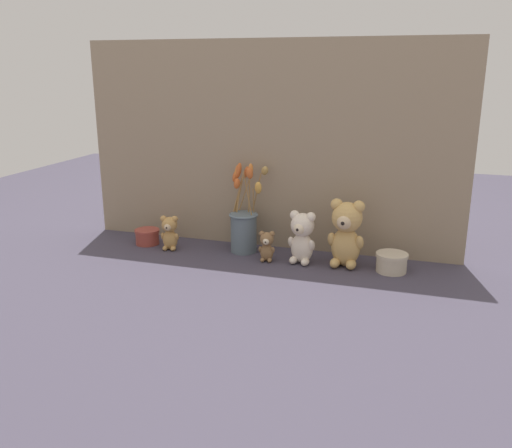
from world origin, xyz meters
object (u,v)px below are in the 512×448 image
Objects in this scene: teddy_bear_small at (170,232)px; flower_vase at (244,225)px; decorative_tin_short at (392,262)px; teddy_bear_tiny at (267,246)px; teddy_bear_medium at (302,236)px; decorative_tin_tall at (147,237)px; teddy_bear_large at (346,232)px.

flower_vase reaches higher than teddy_bear_small.
teddy_bear_small is 0.40× the size of flower_vase.
teddy_bear_tiny is at bearing -176.45° from decorative_tin_short.
flower_vase reaches higher than teddy_bear_tiny.
teddy_bear_small is at bearing 178.21° from teddy_bear_tiny.
teddy_bear_medium is 1.75× the size of decorative_tin_short.
teddy_bear_medium is at bearing -178.59° from decorative_tin_short.
teddy_bear_medium reaches higher than decorative_tin_tall.
teddy_bear_large is 0.79m from decorative_tin_tall.
flower_vase reaches higher than decorative_tin_short.
teddy_bear_tiny is 1.16× the size of decorative_tin_tall.
decorative_tin_short is (0.55, -0.05, -0.07)m from flower_vase.
teddy_bear_large is 1.79× the size of teddy_bear_small.
teddy_bear_medium is at bearing 0.81° from teddy_bear_small.
teddy_bear_medium is 1.96× the size of decorative_tin_tall.
flower_vase reaches higher than teddy_bear_medium.
teddy_bear_small is 1.20× the size of teddy_bear_tiny.
teddy_bear_tiny is at bearing -5.26° from decorative_tin_tall.
flower_vase is (-0.24, 0.06, 0.01)m from teddy_bear_medium.
teddy_bear_tiny is at bearing -1.79° from teddy_bear_small.
teddy_bear_small is at bearing -179.19° from teddy_bear_medium.
teddy_bear_tiny reaches higher than decorative_tin_tall.
teddy_bear_large is 0.67m from teddy_bear_small.
teddy_bear_large is 0.71× the size of flower_vase.
teddy_bear_medium is at bearing -13.99° from flower_vase.
teddy_bear_large is 0.29m from teddy_bear_tiny.
flower_vase is (0.28, 0.07, 0.04)m from teddy_bear_small.
teddy_bear_medium is at bearing -2.47° from decorative_tin_tall.
teddy_bear_large is 0.39m from flower_vase.
teddy_bear_medium is at bearing -174.58° from teddy_bear_large.
teddy_bear_large reaches higher than decorative_tin_tall.
teddy_bear_medium is at bearing 8.90° from teddy_bear_tiny.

